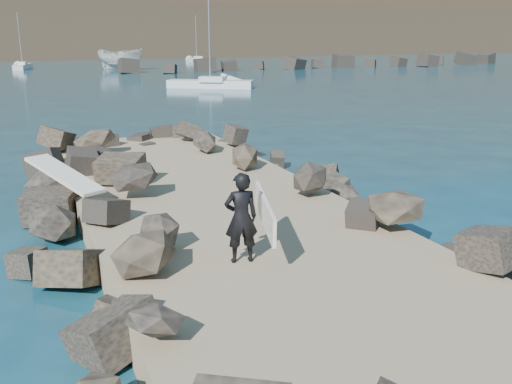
# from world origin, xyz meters

# --- Properties ---
(ground) EXTENTS (800.00, 800.00, 0.00)m
(ground) POSITION_xyz_m (0.00, 0.00, 0.00)
(ground) COLOR #0F384C
(ground) RESTS_ON ground
(jetty) EXTENTS (6.00, 26.00, 0.60)m
(jetty) POSITION_xyz_m (0.00, -2.00, 0.30)
(jetty) COLOR #8C7759
(jetty) RESTS_ON ground
(riprap_left) EXTENTS (2.60, 22.00, 1.00)m
(riprap_left) POSITION_xyz_m (-2.90, -1.50, 0.50)
(riprap_left) COLOR black
(riprap_left) RESTS_ON ground
(riprap_right) EXTENTS (2.60, 22.00, 1.00)m
(riprap_right) POSITION_xyz_m (2.90, -1.50, 0.50)
(riprap_right) COLOR black
(riprap_right) RESTS_ON ground
(breakwater_secondary) EXTENTS (52.00, 4.00, 1.20)m
(breakwater_secondary) POSITION_xyz_m (35.00, 55.00, 0.60)
(breakwater_secondary) COLOR black
(breakwater_secondary) RESTS_ON ground
(surfboard_resting) EXTENTS (1.70, 2.50, 0.08)m
(surfboard_resting) POSITION_xyz_m (-3.17, 3.40, 1.04)
(surfboard_resting) COLOR white
(surfboard_resting) RESTS_ON riprap_left
(boat_imported) EXTENTS (6.39, 6.77, 2.62)m
(boat_imported) POSITION_xyz_m (8.91, 62.64, 1.31)
(boat_imported) COLOR silver
(boat_imported) RESTS_ON ground
(surfer_with_board) EXTENTS (1.05, 1.93, 1.60)m
(surfer_with_board) POSITION_xyz_m (-0.67, -2.07, 1.40)
(surfer_with_board) COLOR black
(surfer_with_board) RESTS_ON jetty
(sailboat_c) EXTENTS (6.86, 5.10, 8.58)m
(sailboat_c) POSITION_xyz_m (11.28, 35.04, 0.35)
(sailboat_c) COLOR silver
(sailboat_c) RESTS_ON ground
(sailboat_b) EXTENTS (2.55, 5.82, 7.00)m
(sailboat_b) POSITION_xyz_m (-2.37, 67.91, 0.35)
(sailboat_b) COLOR silver
(sailboat_b) RESTS_ON ground
(sailboat_d) EXTENTS (1.31, 5.83, 7.15)m
(sailboat_d) POSITION_xyz_m (22.97, 76.04, 0.35)
(sailboat_d) COLOR silver
(sailboat_d) RESTS_ON ground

